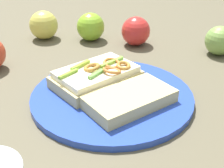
{
  "coord_description": "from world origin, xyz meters",
  "views": [
    {
      "loc": [
        0.5,
        -0.01,
        0.3
      ],
      "look_at": [
        0.0,
        0.0,
        0.03
      ],
      "focal_mm": 51.33,
      "sensor_mm": 36.0,
      "label": 1
    }
  ],
  "objects_px": {
    "plate": "(112,97)",
    "apple_2": "(220,41)",
    "apple_0": "(91,27)",
    "apple_4": "(136,31)",
    "sandwich": "(97,76)",
    "apple_1": "(44,25)",
    "bread_slice_side": "(130,99)"
  },
  "relations": [
    {
      "from": "apple_0",
      "to": "apple_1",
      "type": "bearing_deg",
      "value": -95.74
    },
    {
      "from": "apple_0",
      "to": "apple_1",
      "type": "relative_size",
      "value": 0.97
    },
    {
      "from": "apple_1",
      "to": "sandwich",
      "type": "bearing_deg",
      "value": 28.04
    },
    {
      "from": "bread_slice_side",
      "to": "apple_4",
      "type": "bearing_deg",
      "value": 48.52
    },
    {
      "from": "plate",
      "to": "bread_slice_side",
      "type": "distance_m",
      "value": 0.05
    },
    {
      "from": "plate",
      "to": "apple_0",
      "type": "bearing_deg",
      "value": -170.16
    },
    {
      "from": "apple_0",
      "to": "apple_2",
      "type": "relative_size",
      "value": 1.06
    },
    {
      "from": "apple_0",
      "to": "apple_1",
      "type": "distance_m",
      "value": 0.12
    },
    {
      "from": "sandwich",
      "to": "apple_2",
      "type": "bearing_deg",
      "value": -8.13
    },
    {
      "from": "apple_0",
      "to": "apple_2",
      "type": "bearing_deg",
      "value": 72.4
    },
    {
      "from": "plate",
      "to": "sandwich",
      "type": "bearing_deg",
      "value": -142.2
    },
    {
      "from": "sandwich",
      "to": "apple_1",
      "type": "distance_m",
      "value": 0.31
    },
    {
      "from": "apple_1",
      "to": "apple_4",
      "type": "height_order",
      "value": "apple_1"
    },
    {
      "from": "apple_1",
      "to": "bread_slice_side",
      "type": "bearing_deg",
      "value": 30.38
    },
    {
      "from": "sandwich",
      "to": "apple_2",
      "type": "height_order",
      "value": "apple_2"
    },
    {
      "from": "bread_slice_side",
      "to": "apple_0",
      "type": "xyz_separation_m",
      "value": [
        -0.34,
        -0.08,
        0.01
      ]
    },
    {
      "from": "apple_4",
      "to": "sandwich",
      "type": "bearing_deg",
      "value": -21.46
    },
    {
      "from": "sandwich",
      "to": "apple_0",
      "type": "relative_size",
      "value": 2.55
    },
    {
      "from": "apple_1",
      "to": "apple_2",
      "type": "relative_size",
      "value": 1.09
    },
    {
      "from": "apple_0",
      "to": "apple_4",
      "type": "distance_m",
      "value": 0.12
    },
    {
      "from": "bread_slice_side",
      "to": "apple_1",
      "type": "height_order",
      "value": "apple_1"
    },
    {
      "from": "plate",
      "to": "sandwich",
      "type": "relative_size",
      "value": 1.59
    },
    {
      "from": "sandwich",
      "to": "apple_4",
      "type": "xyz_separation_m",
      "value": [
        -0.23,
        0.09,
        0.01
      ]
    },
    {
      "from": "plate",
      "to": "apple_0",
      "type": "distance_m",
      "value": 0.31
    },
    {
      "from": "bread_slice_side",
      "to": "apple_1",
      "type": "bearing_deg",
      "value": 85.14
    },
    {
      "from": "apple_0",
      "to": "apple_2",
      "type": "distance_m",
      "value": 0.32
    },
    {
      "from": "sandwich",
      "to": "bread_slice_side",
      "type": "distance_m",
      "value": 0.09
    },
    {
      "from": "sandwich",
      "to": "apple_4",
      "type": "distance_m",
      "value": 0.25
    },
    {
      "from": "plate",
      "to": "bread_slice_side",
      "type": "height_order",
      "value": "bread_slice_side"
    },
    {
      "from": "apple_2",
      "to": "sandwich",
      "type": "bearing_deg",
      "value": -59.27
    },
    {
      "from": "sandwich",
      "to": "apple_1",
      "type": "bearing_deg",
      "value": 79.17
    },
    {
      "from": "plate",
      "to": "apple_2",
      "type": "height_order",
      "value": "apple_2"
    }
  ]
}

